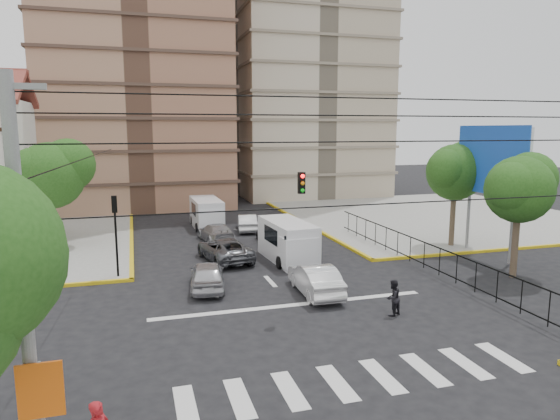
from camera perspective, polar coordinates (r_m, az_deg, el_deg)
name	(u,v)px	position (r m, az deg, el deg)	size (l,w,h in m)	color
ground	(301,314)	(22.37, 2.36, -11.83)	(160.00, 160.00, 0.00)	black
sidewalk_ne	(435,215)	(48.58, 17.25, -0.60)	(26.00, 26.00, 0.15)	gray
crosswalk_stripes	(360,379)	(17.30, 9.13, -18.56)	(12.00, 2.40, 0.01)	silver
stop_line	(292,305)	(23.43, 1.40, -10.81)	(13.00, 0.40, 0.01)	silver
park_fence	(423,270)	(30.02, 16.07, -6.65)	(0.10, 22.50, 1.66)	black
billboard	(492,163)	(33.42, 23.09, 5.02)	(0.36, 6.20, 8.10)	slate
tree_park_a	(521,186)	(29.61, 25.80, 2.46)	(4.41, 3.60, 6.83)	#473828
tree_park_c	(456,170)	(35.63, 19.49, 4.38)	(4.65, 3.80, 7.25)	#473828
tree_tudor	(52,172)	(36.23, -24.62, 3.95)	(5.39, 4.40, 7.43)	#473828
traffic_light_nw	(115,222)	(27.99, -18.31, -1.36)	(0.28, 0.22, 4.40)	black
traffic_light_hanging	(319,186)	(19.08, 4.45, 2.78)	(18.00, 9.12, 0.92)	black
utility_pole_sw	(24,293)	(11.44, -27.21, -8.45)	(1.40, 0.28, 9.00)	slate
district_sign	(42,404)	(12.07, -25.58, -19.33)	(0.90, 0.12, 3.20)	slate
van_right_lane	(289,242)	(30.50, 1.03, -3.73)	(2.48, 5.56, 2.44)	silver
van_left_lane	(207,214)	(41.06, -8.34, -0.49)	(2.22, 5.32, 2.38)	silver
car_silver_front_left	(207,275)	(25.77, -8.31, -7.36)	(1.70, 4.22, 1.44)	#B4B4B9
car_white_front_right	(315,279)	(24.77, 4.04, -7.88)	(1.59, 4.57, 1.50)	white
car_grey_mid_left	(225,249)	(30.97, -6.35, -4.49)	(2.36, 5.12, 1.42)	slate
car_silver_rear_left	(216,233)	(36.19, -7.33, -2.58)	(1.86, 4.59, 1.33)	#A8A9AD
car_darkgrey_mid_right	(270,234)	(35.66, -1.20, -2.73)	(1.50, 3.73, 1.27)	#29292B
car_white_rear_right	(247,222)	(39.83, -3.79, -1.43)	(1.41, 4.06, 1.34)	white
pedestrian_crosswalk	(393,298)	(22.51, 12.78, -9.76)	(0.78, 0.61, 1.60)	black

